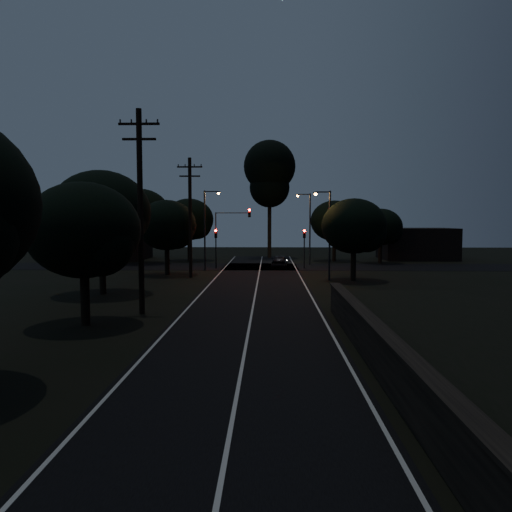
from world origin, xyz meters
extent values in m
plane|color=black|center=(0.00, 0.00, 0.00)|extent=(160.00, 160.00, 0.00)
cube|color=black|center=(0.00, 22.00, 0.01)|extent=(8.00, 70.00, 0.02)
cube|color=black|center=(0.00, 42.00, 0.01)|extent=(60.00, 8.00, 0.02)
cube|color=beige|center=(0.00, 22.00, 0.03)|extent=(0.12, 70.00, 0.01)
cube|color=beige|center=(-3.75, 22.00, 0.03)|extent=(0.12, 70.00, 0.01)
cube|color=beige|center=(3.75, 22.00, 0.03)|extent=(0.12, 70.00, 0.01)
cube|color=black|center=(4.60, 3.00, 0.75)|extent=(0.40, 26.00, 1.50)
cube|color=black|center=(4.60, 3.00, 1.55)|extent=(0.55, 26.00, 0.10)
cube|color=black|center=(8.00, 3.00, 0.60)|extent=(6.50, 26.00, 1.20)
cylinder|color=black|center=(-6.00, 15.00, 5.50)|extent=(0.30, 0.30, 11.00)
cube|color=black|center=(-6.00, 15.00, 10.20)|extent=(2.20, 0.12, 0.12)
cube|color=black|center=(-6.00, 15.00, 9.40)|extent=(1.80, 0.12, 0.12)
cylinder|color=black|center=(-6.00, 32.00, 5.25)|extent=(0.30, 0.30, 10.50)
cube|color=black|center=(-6.00, 32.00, 9.70)|extent=(2.20, 0.12, 0.12)
cube|color=black|center=(-6.00, 32.00, 8.90)|extent=(1.80, 0.12, 0.12)
cylinder|color=black|center=(-8.00, 12.00, 1.29)|extent=(0.44, 0.44, 2.57)
ellipsoid|color=black|center=(-8.00, 12.00, 4.62)|extent=(5.46, 5.46, 4.64)
sphere|color=black|center=(-7.04, 11.45, 4.07)|extent=(3.28, 3.28, 3.28)
cylinder|color=black|center=(-10.50, 22.00, 1.55)|extent=(0.44, 0.44, 3.10)
ellipsoid|color=black|center=(-10.50, 22.00, 5.62)|extent=(6.70, 6.70, 5.70)
sphere|color=black|center=(-9.33, 21.33, 4.95)|extent=(4.02, 4.02, 4.02)
cylinder|color=black|center=(-8.50, 34.00, 1.28)|extent=(0.44, 0.44, 2.56)
ellipsoid|color=black|center=(-8.50, 34.00, 4.61)|extent=(5.46, 5.46, 4.64)
sphere|color=black|center=(-7.54, 33.45, 4.06)|extent=(3.28, 3.28, 3.28)
cylinder|color=black|center=(-9.00, 50.00, 1.42)|extent=(0.44, 0.44, 2.84)
ellipsoid|color=black|center=(-9.00, 50.00, 5.13)|extent=(6.09, 6.09, 5.18)
sphere|color=black|center=(-7.93, 49.39, 4.52)|extent=(3.65, 3.65, 3.65)
cylinder|color=black|center=(-14.00, 46.00, 1.62)|extent=(0.44, 0.44, 3.23)
ellipsoid|color=black|center=(-14.00, 46.00, 5.78)|extent=(6.80, 6.80, 5.78)
sphere|color=black|center=(-12.81, 45.32, 5.10)|extent=(4.08, 4.08, 4.08)
cylinder|color=black|center=(9.00, 50.00, 1.37)|extent=(0.44, 0.44, 2.74)
ellipsoid|color=black|center=(9.00, 50.00, 4.95)|extent=(5.90, 5.90, 5.01)
sphere|color=black|center=(10.03, 49.41, 4.36)|extent=(3.54, 3.54, 3.54)
cylinder|color=black|center=(14.00, 47.00, 1.18)|extent=(0.44, 0.44, 2.36)
ellipsoid|color=black|center=(14.00, 47.00, 4.25)|extent=(5.04, 5.04, 4.28)
sphere|color=black|center=(14.88, 46.50, 3.75)|extent=(3.02, 3.02, 3.02)
cylinder|color=black|center=(8.00, 30.00, 1.27)|extent=(0.44, 0.44, 2.55)
ellipsoid|color=black|center=(8.00, 30.00, 4.58)|extent=(5.41, 5.41, 4.60)
sphere|color=black|center=(8.95, 29.46, 4.04)|extent=(3.25, 3.25, 3.25)
cylinder|color=black|center=(1.00, 55.00, 4.29)|extent=(0.50, 0.50, 8.58)
sphere|color=black|center=(1.00, 55.00, 12.16)|extent=(6.86, 6.86, 6.86)
sphere|color=black|center=(1.00, 55.00, 9.36)|extent=(5.30, 5.30, 5.30)
cube|color=black|center=(-20.00, 52.00, 2.20)|extent=(10.00, 8.00, 4.40)
cube|color=black|center=(20.00, 53.00, 2.00)|extent=(9.00, 7.00, 4.00)
cylinder|color=black|center=(-4.60, 40.00, 1.60)|extent=(0.12, 0.12, 3.20)
cube|color=black|center=(-4.60, 40.00, 3.65)|extent=(0.28, 0.22, 0.90)
sphere|color=#FF0705|center=(-4.60, 39.87, 3.95)|extent=(0.22, 0.22, 0.22)
cylinder|color=black|center=(4.60, 40.00, 1.60)|extent=(0.12, 0.12, 3.20)
cube|color=black|center=(4.60, 40.00, 3.65)|extent=(0.28, 0.22, 0.90)
sphere|color=#FF0705|center=(4.60, 39.87, 3.95)|extent=(0.22, 0.22, 0.22)
cylinder|color=black|center=(-4.60, 40.00, 2.50)|extent=(0.12, 0.12, 5.00)
cube|color=black|center=(-1.10, 40.00, 5.80)|extent=(0.28, 0.22, 0.90)
sphere|color=#FF0705|center=(-1.10, 39.87, 6.10)|extent=(0.22, 0.22, 0.22)
cube|color=black|center=(-2.85, 40.00, 5.80)|extent=(3.50, 0.08, 0.08)
cylinder|color=black|center=(-5.50, 38.00, 4.00)|extent=(0.16, 0.16, 8.00)
cube|color=black|center=(-4.80, 38.00, 7.90)|extent=(1.40, 0.10, 0.10)
cube|color=black|center=(-4.10, 38.00, 7.85)|extent=(0.35, 0.22, 0.12)
sphere|color=orange|center=(-4.10, 38.00, 7.75)|extent=(0.26, 0.26, 0.26)
cylinder|color=black|center=(5.50, 44.00, 4.00)|extent=(0.16, 0.16, 8.00)
cube|color=black|center=(4.80, 44.00, 7.90)|extent=(1.40, 0.10, 0.10)
cube|color=black|center=(4.10, 44.00, 7.85)|extent=(0.35, 0.22, 0.12)
sphere|color=orange|center=(4.10, 44.00, 7.75)|extent=(0.26, 0.26, 0.26)
cylinder|color=black|center=(6.00, 30.00, 3.75)|extent=(0.16, 0.16, 7.50)
cube|color=black|center=(5.40, 30.00, 7.40)|extent=(1.20, 0.10, 0.10)
cube|color=black|center=(4.80, 30.00, 7.35)|extent=(0.35, 0.22, 0.12)
sphere|color=orange|center=(4.80, 30.00, 7.25)|extent=(0.26, 0.26, 0.26)
imported|color=black|center=(2.07, 40.92, 0.69)|extent=(1.93, 4.15, 1.38)
camera|label=1|loc=(0.93, -11.76, 5.13)|focal=35.00mm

